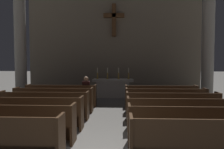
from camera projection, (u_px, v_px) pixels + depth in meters
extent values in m
cube|color=#422B19|center=(61.00, 139.00, 4.21)|extent=(0.06, 0.50, 0.95)
cube|color=#422B19|center=(13.00, 125.00, 5.38)|extent=(2.91, 0.40, 0.05)
cube|color=#422B19|center=(8.00, 116.00, 5.14)|extent=(2.91, 0.05, 0.50)
cube|color=#422B19|center=(17.00, 131.00, 5.58)|extent=(2.91, 0.04, 0.40)
cube|color=#422B19|center=(73.00, 124.00, 5.29)|extent=(0.06, 0.50, 0.95)
cube|color=#422B19|center=(31.00, 114.00, 6.46)|extent=(2.91, 0.40, 0.05)
cube|color=#422B19|center=(28.00, 106.00, 6.22)|extent=(2.91, 0.05, 0.50)
cube|color=#422B19|center=(34.00, 120.00, 6.66)|extent=(2.91, 0.04, 0.40)
cube|color=#422B19|center=(82.00, 113.00, 6.37)|extent=(0.06, 0.50, 0.95)
cube|color=#422B19|center=(44.00, 107.00, 7.54)|extent=(2.91, 0.40, 0.05)
cube|color=#422B19|center=(42.00, 100.00, 7.30)|extent=(2.91, 0.05, 0.50)
cube|color=#422B19|center=(46.00, 112.00, 7.74)|extent=(2.91, 0.04, 0.40)
cube|color=#422B19|center=(87.00, 106.00, 7.45)|extent=(0.06, 0.50, 0.95)
cube|color=#422B19|center=(1.00, 105.00, 7.59)|extent=(0.06, 0.50, 0.95)
cube|color=#422B19|center=(54.00, 101.00, 8.62)|extent=(2.91, 0.40, 0.05)
cube|color=#422B19|center=(52.00, 95.00, 8.38)|extent=(2.91, 0.05, 0.50)
cube|color=#422B19|center=(55.00, 106.00, 8.82)|extent=(2.91, 0.04, 0.40)
cube|color=#422B19|center=(92.00, 100.00, 8.53)|extent=(0.06, 0.50, 0.95)
cube|color=#422B19|center=(16.00, 99.00, 8.67)|extent=(0.06, 0.50, 0.95)
cube|color=#422B19|center=(62.00, 96.00, 9.70)|extent=(2.91, 0.40, 0.05)
cube|color=#422B19|center=(60.00, 91.00, 9.46)|extent=(2.91, 0.05, 0.50)
cube|color=#422B19|center=(63.00, 101.00, 9.89)|extent=(2.91, 0.04, 0.40)
cube|color=#422B19|center=(95.00, 96.00, 9.61)|extent=(0.06, 0.50, 0.95)
cube|color=#422B19|center=(28.00, 95.00, 9.75)|extent=(0.06, 0.50, 0.95)
cube|color=#422B19|center=(211.00, 144.00, 4.11)|extent=(2.91, 0.40, 0.05)
cube|color=#422B19|center=(217.00, 134.00, 3.87)|extent=(2.91, 0.05, 0.50)
cube|color=#422B19|center=(131.00, 141.00, 4.15)|extent=(0.06, 0.50, 0.95)
cube|color=#422B19|center=(193.00, 127.00, 5.19)|extent=(2.91, 0.40, 0.05)
cube|color=#422B19|center=(196.00, 118.00, 4.95)|extent=(2.91, 0.05, 0.50)
cube|color=#422B19|center=(190.00, 134.00, 5.38)|extent=(2.91, 0.04, 0.40)
cube|color=#422B19|center=(129.00, 124.00, 5.23)|extent=(0.06, 0.50, 0.95)
cube|color=#422B19|center=(180.00, 116.00, 6.27)|extent=(2.91, 0.40, 0.05)
cube|color=#422B19|center=(183.00, 108.00, 6.03)|extent=(2.91, 0.05, 0.50)
cube|color=#422B19|center=(179.00, 122.00, 6.46)|extent=(2.91, 0.04, 0.40)
cube|color=#422B19|center=(128.00, 114.00, 6.31)|extent=(0.06, 0.50, 0.95)
cube|color=#422B19|center=(172.00, 108.00, 7.35)|extent=(2.91, 0.40, 0.05)
cube|color=#422B19|center=(174.00, 101.00, 7.11)|extent=(2.91, 0.05, 0.50)
cube|color=#422B19|center=(171.00, 113.00, 7.54)|extent=(2.91, 0.04, 0.40)
cube|color=#422B19|center=(127.00, 106.00, 7.39)|extent=(0.06, 0.50, 0.95)
cube|color=#422B19|center=(218.00, 107.00, 7.26)|extent=(0.06, 0.50, 0.95)
cube|color=#422B19|center=(165.00, 102.00, 8.43)|extent=(2.91, 0.40, 0.05)
cube|color=#422B19|center=(167.00, 96.00, 8.19)|extent=(2.91, 0.05, 0.50)
cube|color=#422B19|center=(165.00, 107.00, 8.62)|extent=(2.91, 0.04, 0.40)
cube|color=#422B19|center=(126.00, 100.00, 8.47)|extent=(0.06, 0.50, 0.95)
cube|color=#422B19|center=(205.00, 101.00, 8.34)|extent=(0.06, 0.50, 0.95)
cube|color=#422B19|center=(161.00, 97.00, 9.51)|extent=(2.91, 0.40, 0.05)
cube|color=#422B19|center=(162.00, 92.00, 9.26)|extent=(2.91, 0.05, 0.50)
cube|color=#422B19|center=(160.00, 102.00, 9.70)|extent=(2.91, 0.04, 0.40)
cube|color=#422B19|center=(126.00, 96.00, 9.55)|extent=(0.06, 0.50, 0.95)
cube|color=#422B19|center=(196.00, 96.00, 9.41)|extent=(0.06, 0.50, 0.95)
cube|color=#ADA89E|center=(22.00, 97.00, 11.59)|extent=(0.82, 0.82, 0.20)
cylinder|color=#ADA89E|center=(20.00, 28.00, 11.38)|extent=(0.58, 0.58, 7.35)
cube|color=#ADA89E|center=(207.00, 98.00, 11.16)|extent=(0.82, 0.82, 0.20)
cylinder|color=#ADA89E|center=(208.00, 27.00, 10.95)|extent=(0.58, 0.58, 7.35)
cube|color=#BCB7AD|center=(113.00, 89.00, 12.08)|extent=(1.76, 0.72, 0.88)
cube|color=#BCB7AD|center=(113.00, 80.00, 12.05)|extent=(2.20, 0.90, 0.12)
cube|color=silver|center=(113.00, 79.00, 12.05)|extent=(2.09, 0.86, 0.01)
cylinder|color=#B79338|center=(97.00, 79.00, 12.08)|extent=(0.16, 0.16, 0.02)
cylinder|color=#B79338|center=(97.00, 76.00, 12.08)|extent=(0.07, 0.07, 0.33)
cylinder|color=silver|center=(97.00, 70.00, 12.06)|extent=(0.04, 0.04, 0.27)
cylinder|color=#B79338|center=(107.00, 79.00, 12.06)|extent=(0.16, 0.16, 0.02)
cylinder|color=#B79338|center=(107.00, 76.00, 12.05)|extent=(0.07, 0.07, 0.33)
cylinder|color=silver|center=(107.00, 70.00, 12.03)|extent=(0.04, 0.04, 0.27)
cylinder|color=#B79338|center=(118.00, 79.00, 12.03)|extent=(0.16, 0.16, 0.02)
cylinder|color=#B79338|center=(118.00, 76.00, 12.02)|extent=(0.07, 0.07, 0.33)
cylinder|color=silver|center=(118.00, 70.00, 12.01)|extent=(0.04, 0.04, 0.27)
cylinder|color=#B79338|center=(129.00, 79.00, 12.01)|extent=(0.16, 0.16, 0.02)
cylinder|color=#B79338|center=(129.00, 76.00, 12.00)|extent=(0.07, 0.07, 0.33)
cylinder|color=silver|center=(129.00, 70.00, 11.98)|extent=(0.04, 0.04, 0.27)
cube|color=gray|center=(114.00, 28.00, 13.53)|extent=(10.45, 0.25, 8.03)
cube|color=brown|center=(114.00, 20.00, 13.26)|extent=(0.23, 0.23, 1.95)
cube|color=brown|center=(114.00, 15.00, 13.25)|extent=(1.24, 0.23, 0.23)
cube|color=#26262B|center=(87.00, 100.00, 9.84)|extent=(0.24, 0.14, 0.45)
cube|color=#26262B|center=(87.00, 95.00, 9.70)|extent=(0.28, 0.36, 0.12)
cube|color=#381919|center=(86.00, 87.00, 9.55)|extent=(0.32, 0.20, 0.54)
sphere|color=tan|center=(86.00, 79.00, 9.53)|extent=(0.20, 0.20, 0.20)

